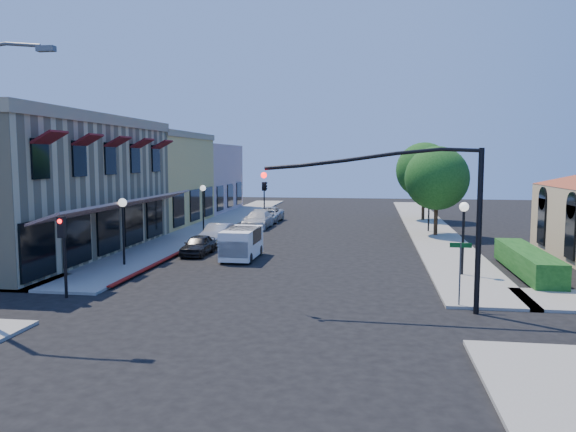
# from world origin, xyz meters

# --- Properties ---
(ground) EXTENTS (120.00, 120.00, 0.00)m
(ground) POSITION_xyz_m (0.00, 0.00, 0.00)
(ground) COLOR black
(ground) RESTS_ON ground
(sidewalk_left) EXTENTS (3.50, 50.00, 0.12)m
(sidewalk_left) POSITION_xyz_m (-8.75, 27.00, 0.06)
(sidewalk_left) COLOR gray
(sidewalk_left) RESTS_ON ground
(sidewalk_right) EXTENTS (3.50, 50.00, 0.12)m
(sidewalk_right) POSITION_xyz_m (8.75, 27.00, 0.06)
(sidewalk_right) COLOR gray
(sidewalk_right) RESTS_ON ground
(curb_red_strip) EXTENTS (0.25, 10.00, 0.06)m
(curb_red_strip) POSITION_xyz_m (-6.90, 8.00, 0.00)
(curb_red_strip) COLOR maroon
(curb_red_strip) RESTS_ON ground
(corner_brick_building) EXTENTS (11.77, 18.20, 8.10)m
(corner_brick_building) POSITION_xyz_m (-15.45, 11.00, 4.01)
(corner_brick_building) COLOR tan
(corner_brick_building) RESTS_ON ground
(yellow_stucco_building) EXTENTS (10.00, 12.00, 7.60)m
(yellow_stucco_building) POSITION_xyz_m (-15.50, 26.00, 3.80)
(yellow_stucco_building) COLOR #E7C967
(yellow_stucco_building) RESTS_ON ground
(pink_stucco_building) EXTENTS (10.00, 12.00, 7.00)m
(pink_stucco_building) POSITION_xyz_m (-15.50, 38.00, 3.50)
(pink_stucco_building) COLOR beige
(pink_stucco_building) RESTS_ON ground
(hedge) EXTENTS (1.40, 8.00, 1.10)m
(hedge) POSITION_xyz_m (11.70, 9.00, 0.00)
(hedge) COLOR #134414
(hedge) RESTS_ON ground
(street_tree_a) EXTENTS (4.56, 4.56, 6.48)m
(street_tree_a) POSITION_xyz_m (8.80, 22.00, 4.19)
(street_tree_a) COLOR black
(street_tree_a) RESTS_ON ground
(street_tree_b) EXTENTS (4.94, 4.94, 7.02)m
(street_tree_b) POSITION_xyz_m (8.80, 32.00, 4.54)
(street_tree_b) COLOR black
(street_tree_b) RESTS_ON ground
(signal_mast_arm) EXTENTS (8.01, 0.39, 6.00)m
(signal_mast_arm) POSITION_xyz_m (5.86, 1.50, 4.09)
(signal_mast_arm) COLOR black
(signal_mast_arm) RESTS_ON ground
(secondary_signal) EXTENTS (0.28, 0.42, 3.32)m
(secondary_signal) POSITION_xyz_m (-8.00, 1.41, 2.32)
(secondary_signal) COLOR black
(secondary_signal) RESTS_ON ground
(street_name_sign) EXTENTS (0.80, 0.06, 2.50)m
(street_name_sign) POSITION_xyz_m (7.50, 2.20, 1.70)
(street_name_sign) COLOR #595B5E
(street_name_sign) RESTS_ON ground
(lamppost_left_near) EXTENTS (0.44, 0.44, 3.57)m
(lamppost_left_near) POSITION_xyz_m (-8.50, 8.00, 2.74)
(lamppost_left_near) COLOR black
(lamppost_left_near) RESTS_ON ground
(lamppost_left_far) EXTENTS (0.44, 0.44, 3.57)m
(lamppost_left_far) POSITION_xyz_m (-8.50, 22.00, 2.74)
(lamppost_left_far) COLOR black
(lamppost_left_far) RESTS_ON ground
(lamppost_right_near) EXTENTS (0.44, 0.44, 3.57)m
(lamppost_right_near) POSITION_xyz_m (8.50, 8.00, 2.74)
(lamppost_right_near) COLOR black
(lamppost_right_near) RESTS_ON ground
(lamppost_right_far) EXTENTS (0.44, 0.44, 3.57)m
(lamppost_right_far) POSITION_xyz_m (8.50, 24.00, 2.74)
(lamppost_right_far) COLOR black
(lamppost_right_far) RESTS_ON ground
(white_van) EXTENTS (1.74, 3.87, 1.71)m
(white_van) POSITION_xyz_m (-2.96, 11.07, 0.99)
(white_van) COLOR white
(white_van) RESTS_ON ground
(parked_car_a) EXTENTS (1.48, 3.46, 1.16)m
(parked_car_a) POSITION_xyz_m (-5.77, 12.00, 0.58)
(parked_car_a) COLOR black
(parked_car_a) RESTS_ON ground
(parked_car_b) EXTENTS (1.70, 4.20, 1.36)m
(parked_car_b) POSITION_xyz_m (-5.67, 15.94, 0.68)
(parked_car_b) COLOR #B2B5B8
(parked_car_b) RESTS_ON ground
(parked_car_c) EXTENTS (2.05, 4.80, 1.38)m
(parked_car_c) POSITION_xyz_m (-4.80, 24.72, 0.69)
(parked_car_c) COLOR silver
(parked_car_c) RESTS_ON ground
(parked_car_d) EXTENTS (2.30, 4.77, 1.31)m
(parked_car_d) POSITION_xyz_m (-4.80, 29.29, 0.65)
(parked_car_d) COLOR #B9BDBF
(parked_car_d) RESTS_ON ground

